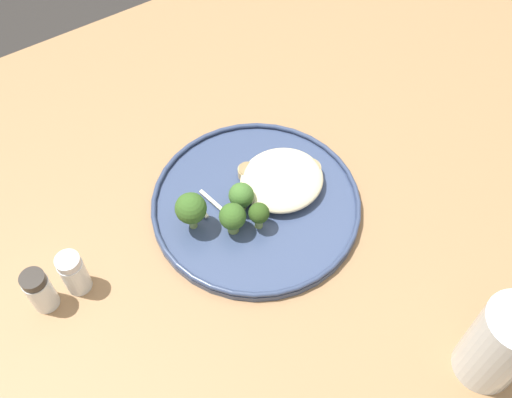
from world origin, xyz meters
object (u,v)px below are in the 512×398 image
object	(u,v)px
dinner_plate	(256,204)
water_glass	(497,347)
seared_scallop_left_edge	(303,189)
seared_scallop_rear_pale	(291,197)
seared_scallop_tilted_round	(247,172)
pepper_shaker	(40,291)
broccoli_floret_tall_stalk	(191,209)
broccoli_floret_split_head	(259,214)
salt_shaker	(74,273)
broccoli_floret_right_tilted	(233,217)
broccoli_floret_near_rim	(241,196)
seared_scallop_center_golden	(281,164)
seared_scallop_half_hidden	(274,180)
seared_scallop_front_small	(309,170)

from	to	relation	value
dinner_plate	water_glass	bearing A→B (deg)	106.81
seared_scallop_left_edge	seared_scallop_rear_pale	bearing A→B (deg)	4.77
seared_scallop_tilted_round	pepper_shaker	xyz separation A→B (m)	(0.31, 0.02, 0.01)
broccoli_floret_tall_stalk	seared_scallop_rear_pale	bearing A→B (deg)	163.71
seared_scallop_left_edge	broccoli_floret_split_head	world-z (taller)	broccoli_floret_split_head
broccoli_floret_split_head	salt_shaker	distance (m)	0.24
broccoli_floret_right_tilted	salt_shaker	bearing A→B (deg)	-11.21
water_glass	salt_shaker	xyz separation A→B (m)	(0.36, -0.36, -0.02)
broccoli_floret_near_rim	broccoli_floret_tall_stalk	size ratio (longest dim) A/B	0.74
seared_scallop_center_golden	water_glass	world-z (taller)	water_glass
water_glass	salt_shaker	distance (m)	0.50
seared_scallop_half_hidden	seared_scallop_tilted_round	distance (m)	0.04
broccoli_floret_tall_stalk	seared_scallop_front_small	bearing A→B (deg)	175.48
dinner_plate	water_glass	size ratio (longest dim) A/B	2.24
seared_scallop_tilted_round	broccoli_floret_right_tilted	bearing A→B (deg)	45.58
seared_scallop_center_golden	seared_scallop_rear_pale	xyz separation A→B (m)	(0.02, 0.06, -0.00)
seared_scallop_tilted_round	salt_shaker	size ratio (longest dim) A/B	0.40
seared_scallop_center_golden	salt_shaker	distance (m)	0.32
dinner_plate	seared_scallop_rear_pale	world-z (taller)	seared_scallop_rear_pale
broccoli_floret_right_tilted	seared_scallop_front_small	bearing A→B (deg)	-171.67
seared_scallop_tilted_round	pepper_shaker	distance (m)	0.31
seared_scallop_center_golden	water_glass	bearing A→B (deg)	96.04
dinner_plate	seared_scallop_rear_pale	size ratio (longest dim) A/B	13.18
seared_scallop_center_golden	seared_scallop_rear_pale	world-z (taller)	same
dinner_plate	water_glass	world-z (taller)	water_glass
seared_scallop_front_small	seared_scallop_half_hidden	bearing A→B (deg)	-13.01
seared_scallop_center_golden	broccoli_floret_tall_stalk	distance (m)	0.16
seared_scallop_front_small	salt_shaker	world-z (taller)	salt_shaker
seared_scallop_half_hidden	broccoli_floret_split_head	bearing A→B (deg)	39.92
seared_scallop_center_golden	broccoli_floret_tall_stalk	bearing A→B (deg)	6.18
broccoli_floret_near_rim	dinner_plate	bearing A→B (deg)	167.46
seared_scallop_left_edge	broccoli_floret_tall_stalk	size ratio (longest dim) A/B	0.56
seared_scallop_rear_pale	broccoli_floret_split_head	world-z (taller)	broccoli_floret_split_head
broccoli_floret_right_tilted	seared_scallop_half_hidden	bearing A→B (deg)	-159.50
seared_scallop_rear_pale	water_glass	xyz separation A→B (m)	(-0.06, 0.31, 0.04)
salt_shaker	broccoli_floret_near_rim	bearing A→B (deg)	176.05
dinner_plate	broccoli_floret_split_head	bearing A→B (deg)	62.93
broccoli_floret_right_tilted	dinner_plate	bearing A→B (deg)	-157.87
seared_scallop_half_hidden	seared_scallop_rear_pale	xyz separation A→B (m)	(-0.00, 0.04, 0.00)
seared_scallop_half_hidden	water_glass	distance (m)	0.35
seared_scallop_rear_pale	broccoli_floret_right_tilted	xyz separation A→B (m)	(0.09, -0.00, 0.02)
broccoli_floret_near_rim	broccoli_floret_tall_stalk	world-z (taller)	broccoli_floret_tall_stalk
broccoli_floret_tall_stalk	water_glass	xyz separation A→B (m)	(-0.19, 0.35, 0.01)
seared_scallop_center_golden	pepper_shaker	xyz separation A→B (m)	(0.36, 0.01, 0.01)
broccoli_floret_tall_stalk	seared_scallop_center_golden	bearing A→B (deg)	-173.82
broccoli_floret_right_tilted	salt_shaker	world-z (taller)	salt_shaker
water_glass	pepper_shaker	xyz separation A→B (m)	(0.40, -0.36, -0.02)
seared_scallop_left_edge	seared_scallop_front_small	size ratio (longest dim) A/B	1.08
pepper_shaker	seared_scallop_front_small	bearing A→B (deg)	177.00
broccoli_floret_near_rim	pepper_shaker	size ratio (longest dim) A/B	0.69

